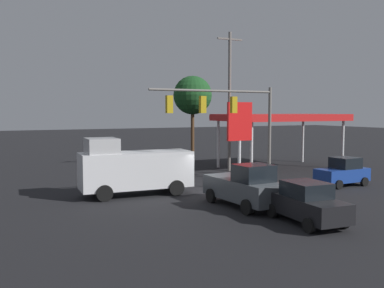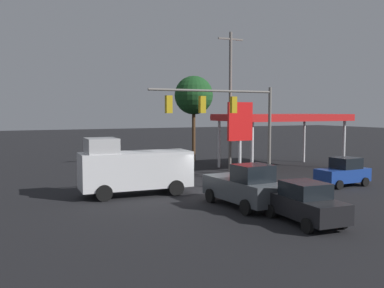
% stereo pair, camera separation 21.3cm
% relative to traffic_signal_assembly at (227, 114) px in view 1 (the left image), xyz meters
% --- Properties ---
extents(ground_plane, '(200.00, 200.00, 0.00)m').
position_rel_traffic_signal_assembly_xyz_m(ground_plane, '(0.88, -1.09, -5.01)').
color(ground_plane, black).
extents(traffic_signal_assembly, '(8.31, 0.43, 6.69)m').
position_rel_traffic_signal_assembly_xyz_m(traffic_signal_assembly, '(0.00, 0.00, 0.00)').
color(traffic_signal_assembly, slate).
rests_on(traffic_signal_assembly, ground).
extents(utility_pole, '(2.40, 0.26, 11.91)m').
position_rel_traffic_signal_assembly_xyz_m(utility_pole, '(-5.83, -9.37, 1.24)').
color(utility_pole, slate).
rests_on(utility_pole, ground).
extents(gas_station_canopy, '(11.13, 6.65, 4.92)m').
position_rel_traffic_signal_assembly_xyz_m(gas_station_canopy, '(-11.02, -9.00, -0.44)').
color(gas_station_canopy, red).
rests_on(gas_station_canopy, ground).
extents(price_sign, '(2.10, 0.27, 5.86)m').
position_rel_traffic_signal_assembly_xyz_m(price_sign, '(-4.19, -5.19, -0.87)').
color(price_sign, silver).
rests_on(price_sign, ground).
extents(pickup_parked, '(2.48, 5.30, 2.40)m').
position_rel_traffic_signal_assembly_xyz_m(pickup_parked, '(0.75, 3.15, -3.90)').
color(pickup_parked, '#474C51').
rests_on(pickup_parked, ground).
extents(delivery_truck, '(6.92, 2.85, 3.58)m').
position_rel_traffic_signal_assembly_xyz_m(delivery_truck, '(5.13, -2.63, -3.31)').
color(delivery_truck, silver).
rests_on(delivery_truck, ground).
extents(hatchback_crossing, '(3.86, 2.07, 1.97)m').
position_rel_traffic_signal_assembly_xyz_m(hatchback_crossing, '(-9.05, 0.53, -4.06)').
color(hatchback_crossing, navy).
rests_on(hatchback_crossing, ground).
extents(sedan_waiting, '(2.29, 4.51, 1.93)m').
position_rel_traffic_signal_assembly_xyz_m(sedan_waiting, '(0.04, 7.17, -4.06)').
color(sedan_waiting, black).
rests_on(sedan_waiting, ground).
extents(street_tree, '(3.96, 3.96, 8.79)m').
position_rel_traffic_signal_assembly_xyz_m(street_tree, '(-6.11, -17.14, 1.76)').
color(street_tree, '#4C331E').
rests_on(street_tree, ground).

